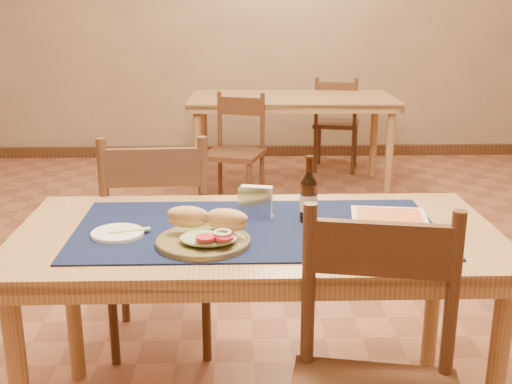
{
  "coord_description": "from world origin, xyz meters",
  "views": [
    {
      "loc": [
        -0.07,
        -2.81,
        1.47
      ],
      "look_at": [
        0.0,
        -0.7,
        0.85
      ],
      "focal_mm": 45.0,
      "sensor_mm": 36.0,
      "label": 1
    }
  ],
  "objects_px": {
    "back_table": "(292,107)",
    "chair_main_far": "(159,238)",
    "beer_bottle": "(309,198)",
    "main_table": "(257,252)",
    "napkin_holder": "(255,203)",
    "sandwich_plate": "(206,235)"
  },
  "relations": [
    {
      "from": "back_table",
      "to": "napkin_holder",
      "type": "bearing_deg",
      "value": -97.27
    },
    {
      "from": "main_table",
      "to": "back_table",
      "type": "xyz_separation_m",
      "value": [
        0.39,
        3.15,
        0.0
      ]
    },
    {
      "from": "beer_bottle",
      "to": "napkin_holder",
      "type": "xyz_separation_m",
      "value": [
        -0.18,
        0.05,
        -0.03
      ]
    },
    {
      "from": "main_table",
      "to": "back_table",
      "type": "bearing_deg",
      "value": 83.02
    },
    {
      "from": "back_table",
      "to": "beer_bottle",
      "type": "relative_size",
      "value": 7.29
    },
    {
      "from": "sandwich_plate",
      "to": "beer_bottle",
      "type": "distance_m",
      "value": 0.4
    },
    {
      "from": "back_table",
      "to": "sandwich_plate",
      "type": "relative_size",
      "value": 5.67
    },
    {
      "from": "main_table",
      "to": "beer_bottle",
      "type": "bearing_deg",
      "value": 18.98
    },
    {
      "from": "back_table",
      "to": "beer_bottle",
      "type": "bearing_deg",
      "value": -93.86
    },
    {
      "from": "back_table",
      "to": "sandwich_plate",
      "type": "bearing_deg",
      "value": -99.44
    },
    {
      "from": "main_table",
      "to": "back_table",
      "type": "distance_m",
      "value": 3.17
    },
    {
      "from": "beer_bottle",
      "to": "back_table",
      "type": "bearing_deg",
      "value": 86.14
    },
    {
      "from": "chair_main_far",
      "to": "beer_bottle",
      "type": "distance_m",
      "value": 0.84
    },
    {
      "from": "chair_main_far",
      "to": "beer_bottle",
      "type": "relative_size",
      "value": 4.28
    },
    {
      "from": "chair_main_far",
      "to": "back_table",
      "type": "bearing_deg",
      "value": 73.02
    },
    {
      "from": "sandwich_plate",
      "to": "beer_bottle",
      "type": "relative_size",
      "value": 1.28
    },
    {
      "from": "main_table",
      "to": "sandwich_plate",
      "type": "height_order",
      "value": "sandwich_plate"
    },
    {
      "from": "napkin_holder",
      "to": "sandwich_plate",
      "type": "bearing_deg",
      "value": -121.3
    },
    {
      "from": "back_table",
      "to": "chair_main_far",
      "type": "bearing_deg",
      "value": -106.98
    },
    {
      "from": "main_table",
      "to": "napkin_holder",
      "type": "relative_size",
      "value": 12.28
    },
    {
      "from": "back_table",
      "to": "sandwich_plate",
      "type": "xyz_separation_m",
      "value": [
        -0.55,
        -3.3,
        0.12
      ]
    },
    {
      "from": "main_table",
      "to": "beer_bottle",
      "type": "distance_m",
      "value": 0.25
    }
  ]
}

